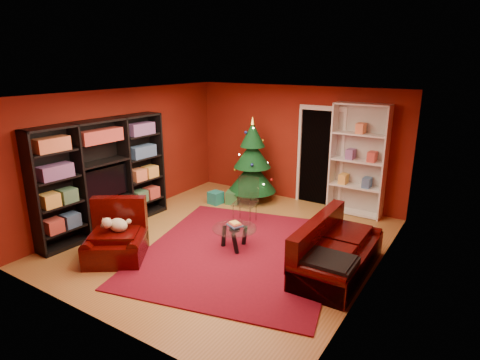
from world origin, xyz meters
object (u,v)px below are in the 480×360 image
Objects in this scene: rug at (239,251)px; dog at (118,225)px; sofa at (339,247)px; gift_box_green at (233,197)px; media_unit at (103,176)px; christmas_tree at (252,161)px; white_bookshelf at (358,161)px; acrylic_chair at (245,204)px; gift_box_teal at (216,198)px; coffee_table at (235,238)px; armchair at (115,237)px.

rug is 2.04m from dog.
gift_box_green is at bearing 60.56° from sofa.
media_unit is 1.40× the size of christmas_tree.
christmas_tree is at bearing -168.04° from white_bookshelf.
dog is at bearing -96.18° from christmas_tree.
acrylic_chair reaches higher than sofa.
coffee_table is (1.60, -1.66, 0.06)m from gift_box_teal.
coffee_table is (1.03, -2.29, -0.75)m from christmas_tree.
media_unit is 2.74m from acrylic_chair.
white_bookshelf is 2.49m from acrylic_chair.
gift_box_green is 2.84m from white_bookshelf.
media_unit is at bearing -112.30° from gift_box_teal.
christmas_tree reaches higher than gift_box_teal.
christmas_tree is 7.02× the size of gift_box_green.
sofa is (2.79, -2.10, -0.53)m from christmas_tree.
gift_box_teal is at bearing 65.96° from sofa.
media_unit is 2.61m from gift_box_teal.
acrylic_chair is (0.97, 2.32, -0.15)m from dog.
sofa is at bearing 6.33° from coffee_table.
rug is 2.42m from gift_box_green.
coffee_table is at bearing -55.53° from gift_box_green.
rug is at bearing 98.54° from sofa.
gift_box_green is 2.28m from coffee_table.
white_bookshelf is at bearing 11.45° from sofa.
sofa is (1.62, 0.26, 0.40)m from rug.
gift_box_teal is (0.93, 2.26, -0.91)m from media_unit.
christmas_tree is 1.48m from acrylic_chair.
dog is at bearing 45.00° from armchair.
coffee_table is (1.41, 1.27, -0.37)m from dog.
christmas_tree is at bearing 116.28° from rug.
rug is 1.51× the size of white_bookshelf.
rug is at bearing -44.68° from gift_box_teal.
coffee_table is at bearing 95.80° from sofa.
media_unit is 4.41m from sofa.
white_bookshelf reaches higher than acrylic_chair.
dog is (-1.55, -1.21, 0.56)m from rug.
dog is 0.21× the size of sofa.
armchair is (1.11, -0.74, -0.67)m from media_unit.
armchair is at bearing -136.74° from coffee_table.
white_bookshelf is 2.71m from sofa.
white_bookshelf is 4.84m from dog.
media_unit is at bearing -117.47° from christmas_tree.
white_bookshelf is at bearing 66.03° from coffee_table.
gift_box_teal is at bearing -144.50° from gift_box_green.
christmas_tree is 2.57× the size of coffee_table.
dog is at bearing -123.47° from acrylic_chair.
rug is at bearing -110.47° from white_bookshelf.
media_unit reaches higher than rug.
media_unit reaches higher than dog.
white_bookshelf is at bearing 68.93° from rug.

